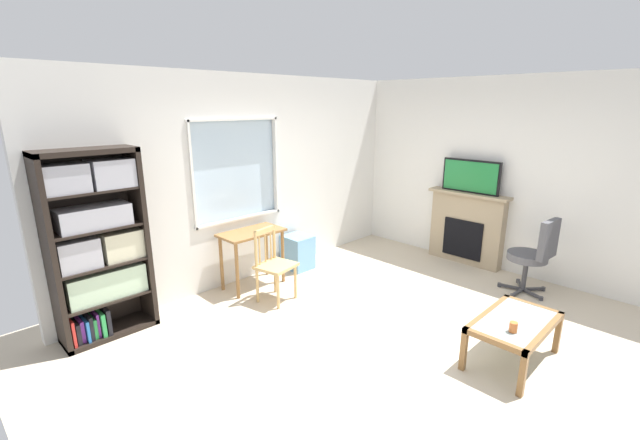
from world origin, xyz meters
name	(u,v)px	position (x,y,z in m)	size (l,w,h in m)	color
ground	(386,333)	(0.00, 0.00, -0.01)	(6.24, 5.62, 0.02)	beige
wall_back_with_window	(252,180)	(0.03, 2.31, 1.34)	(5.24, 0.15, 2.71)	silver
wall_right	(504,176)	(2.68, 0.00, 1.36)	(0.12, 4.82, 2.71)	silver
bookshelf	(97,242)	(-2.06, 2.07, 1.01)	(0.90, 0.38, 1.93)	black
desk_under_window	(252,242)	(-0.27, 1.96, 0.61)	(0.83, 0.45, 0.75)	olive
wooden_chair	(274,264)	(-0.33, 1.45, 0.46)	(0.49, 0.48, 0.90)	tan
plastic_drawer_unit	(298,252)	(0.56, 2.01, 0.25)	(0.35, 0.40, 0.49)	#72ADDB
fireplace	(466,227)	(2.52, 0.40, 0.55)	(0.26, 1.19, 1.08)	tan
tv	(471,176)	(2.51, 0.40, 1.32)	(0.06, 0.85, 0.48)	black
office_chair	(535,253)	(2.06, -0.73, 0.55)	(0.57, 0.58, 1.00)	#4C4C51
coffee_table	(514,326)	(0.42, -1.13, 0.36)	(0.95, 0.56, 0.42)	#8C9E99
sippy_cup	(513,327)	(0.20, -1.19, 0.47)	(0.07, 0.07, 0.09)	orange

